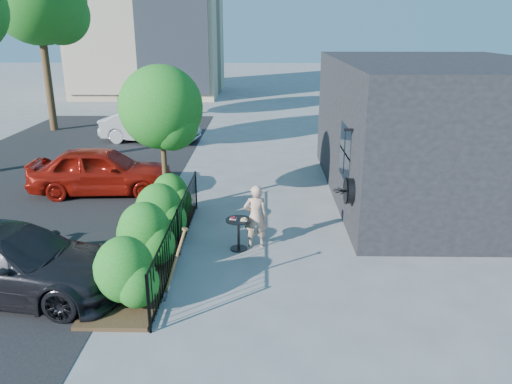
{
  "coord_description": "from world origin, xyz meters",
  "views": [
    {
      "loc": [
        0.41,
        -10.2,
        4.94
      ],
      "look_at": [
        0.22,
        0.93,
        1.2
      ],
      "focal_mm": 35.0,
      "sensor_mm": 36.0,
      "label": 1
    }
  ],
  "objects_px": {
    "car_red": "(102,170)",
    "car_darkgrey": "(9,261)",
    "woman": "(256,216)",
    "patio_tree": "(163,113)",
    "cafe_table": "(239,229)",
    "shovel": "(174,268)",
    "car_silver": "(150,126)",
    "street_tree_far": "(39,2)"
  },
  "relations": [
    {
      "from": "woman",
      "to": "car_darkgrey",
      "type": "xyz_separation_m",
      "value": [
        -4.65,
        -2.22,
        -0.08
      ]
    },
    {
      "from": "car_darkgrey",
      "to": "car_silver",
      "type": "bearing_deg",
      "value": 8.7
    },
    {
      "from": "patio_tree",
      "to": "car_darkgrey",
      "type": "xyz_separation_m",
      "value": [
        -2.2,
        -4.47,
        -2.09
      ]
    },
    {
      "from": "street_tree_far",
      "to": "woman",
      "type": "relative_size",
      "value": 5.51
    },
    {
      "from": "patio_tree",
      "to": "car_red",
      "type": "relative_size",
      "value": 0.92
    },
    {
      "from": "street_tree_far",
      "to": "patio_tree",
      "type": "bearing_deg",
      "value": -55.49
    },
    {
      "from": "street_tree_far",
      "to": "car_red",
      "type": "distance_m",
      "value": 12.19
    },
    {
      "from": "woman",
      "to": "patio_tree",
      "type": "bearing_deg",
      "value": -48.96
    },
    {
      "from": "patio_tree",
      "to": "woman",
      "type": "bearing_deg",
      "value": -42.61
    },
    {
      "from": "woman",
      "to": "car_silver",
      "type": "relative_size",
      "value": 0.35
    },
    {
      "from": "woman",
      "to": "car_darkgrey",
      "type": "relative_size",
      "value": 0.32
    },
    {
      "from": "car_red",
      "to": "patio_tree",
      "type": "bearing_deg",
      "value": -127.23
    },
    {
      "from": "shovel",
      "to": "car_silver",
      "type": "relative_size",
      "value": 0.35
    },
    {
      "from": "woman",
      "to": "shovel",
      "type": "xyz_separation_m",
      "value": [
        -1.48,
        -2.42,
        -0.09
      ]
    },
    {
      "from": "woman",
      "to": "car_silver",
      "type": "height_order",
      "value": "woman"
    },
    {
      "from": "car_darkgrey",
      "to": "woman",
      "type": "bearing_deg",
      "value": -56.73
    },
    {
      "from": "cafe_table",
      "to": "car_silver",
      "type": "relative_size",
      "value": 0.19
    },
    {
      "from": "cafe_table",
      "to": "shovel",
      "type": "bearing_deg",
      "value": -115.78
    },
    {
      "from": "car_silver",
      "to": "car_darkgrey",
      "type": "xyz_separation_m",
      "value": [
        0.21,
        -13.16,
        -0.03
      ]
    },
    {
      "from": "cafe_table",
      "to": "car_red",
      "type": "xyz_separation_m",
      "value": [
        -4.38,
        4.0,
        0.21
      ]
    },
    {
      "from": "car_silver",
      "to": "car_darkgrey",
      "type": "distance_m",
      "value": 13.17
    },
    {
      "from": "cafe_table",
      "to": "shovel",
      "type": "relative_size",
      "value": 0.53
    },
    {
      "from": "car_red",
      "to": "cafe_table",
      "type": "bearing_deg",
      "value": -135.4
    },
    {
      "from": "car_red",
      "to": "car_darkgrey",
      "type": "xyz_separation_m",
      "value": [
        0.12,
        -6.05,
        -0.05
      ]
    },
    {
      "from": "cafe_table",
      "to": "shovel",
      "type": "xyz_separation_m",
      "value": [
        -1.09,
        -2.25,
        0.15
      ]
    },
    {
      "from": "patio_tree",
      "to": "car_silver",
      "type": "height_order",
      "value": "patio_tree"
    },
    {
      "from": "street_tree_far",
      "to": "woman",
      "type": "distance_m",
      "value": 17.63
    },
    {
      "from": "street_tree_far",
      "to": "cafe_table",
      "type": "xyz_separation_m",
      "value": [
        9.77,
        -13.63,
        -5.4
      ]
    },
    {
      "from": "shovel",
      "to": "car_red",
      "type": "relative_size",
      "value": 0.35
    },
    {
      "from": "woman",
      "to": "car_silver",
      "type": "xyz_separation_m",
      "value": [
        -4.86,
        10.95,
        -0.05
      ]
    },
    {
      "from": "street_tree_far",
      "to": "cafe_table",
      "type": "distance_m",
      "value": 17.61
    },
    {
      "from": "street_tree_far",
      "to": "car_darkgrey",
      "type": "height_order",
      "value": "street_tree_far"
    },
    {
      "from": "car_red",
      "to": "car_darkgrey",
      "type": "distance_m",
      "value": 6.05
    },
    {
      "from": "street_tree_far",
      "to": "car_darkgrey",
      "type": "bearing_deg",
      "value": -70.66
    },
    {
      "from": "woman",
      "to": "shovel",
      "type": "distance_m",
      "value": 2.84
    },
    {
      "from": "patio_tree",
      "to": "shovel",
      "type": "height_order",
      "value": "patio_tree"
    },
    {
      "from": "shovel",
      "to": "car_darkgrey",
      "type": "bearing_deg",
      "value": 176.27
    },
    {
      "from": "car_red",
      "to": "car_silver",
      "type": "relative_size",
      "value": 1.0
    },
    {
      "from": "cafe_table",
      "to": "shovel",
      "type": "height_order",
      "value": "shovel"
    },
    {
      "from": "shovel",
      "to": "car_darkgrey",
      "type": "distance_m",
      "value": 3.18
    },
    {
      "from": "woman",
      "to": "car_darkgrey",
      "type": "distance_m",
      "value": 5.15
    },
    {
      "from": "patio_tree",
      "to": "street_tree_far",
      "type": "relative_size",
      "value": 0.48
    }
  ]
}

